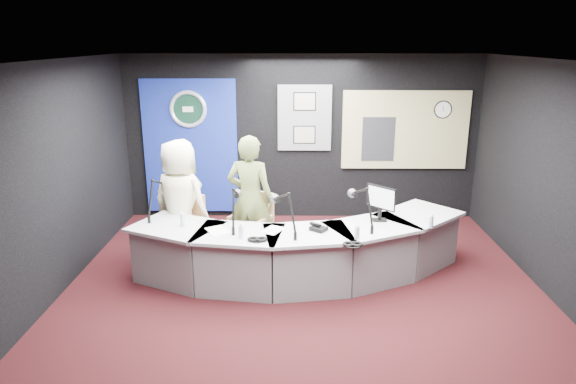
{
  "coord_description": "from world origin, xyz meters",
  "views": [
    {
      "loc": [
        -0.12,
        -5.65,
        3.03
      ],
      "look_at": [
        -0.2,
        0.8,
        1.1
      ],
      "focal_mm": 32.0,
      "sensor_mm": 36.0,
      "label": 1
    }
  ],
  "objects_px": {
    "armchair_right": "(251,231)",
    "person_man": "(180,203)",
    "armchair_left": "(182,228)",
    "broadcast_desk": "(299,251)",
    "person_woman": "(250,199)"
  },
  "relations": [
    {
      "from": "armchair_left",
      "to": "person_woman",
      "type": "distance_m",
      "value": 1.03
    },
    {
      "from": "armchair_left",
      "to": "armchair_right",
      "type": "xyz_separation_m",
      "value": [
        0.95,
        0.11,
        -0.08
      ]
    },
    {
      "from": "person_woman",
      "to": "person_man",
      "type": "bearing_deg",
      "value": 19.74
    },
    {
      "from": "broadcast_desk",
      "to": "armchair_left",
      "type": "bearing_deg",
      "value": 163.75
    },
    {
      "from": "broadcast_desk",
      "to": "person_woman",
      "type": "bearing_deg",
      "value": 139.48
    },
    {
      "from": "broadcast_desk",
      "to": "armchair_right",
      "type": "xyz_separation_m",
      "value": [
        -0.68,
        0.58,
        0.05
      ]
    },
    {
      "from": "broadcast_desk",
      "to": "person_man",
      "type": "height_order",
      "value": "person_man"
    },
    {
      "from": "armchair_left",
      "to": "person_man",
      "type": "xyz_separation_m",
      "value": [
        0.0,
        0.0,
        0.37
      ]
    },
    {
      "from": "armchair_right",
      "to": "person_woman",
      "type": "bearing_deg",
      "value": 0.0
    },
    {
      "from": "armchair_right",
      "to": "person_woman",
      "type": "relative_size",
      "value": 0.48
    },
    {
      "from": "armchair_left",
      "to": "person_man",
      "type": "bearing_deg",
      "value": 0.0
    },
    {
      "from": "person_man",
      "to": "armchair_right",
      "type": "bearing_deg",
      "value": -150.29
    },
    {
      "from": "broadcast_desk",
      "to": "person_woman",
      "type": "relative_size",
      "value": 2.51
    },
    {
      "from": "armchair_right",
      "to": "person_man",
      "type": "height_order",
      "value": "person_man"
    },
    {
      "from": "armchair_right",
      "to": "person_man",
      "type": "distance_m",
      "value": 1.05
    }
  ]
}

